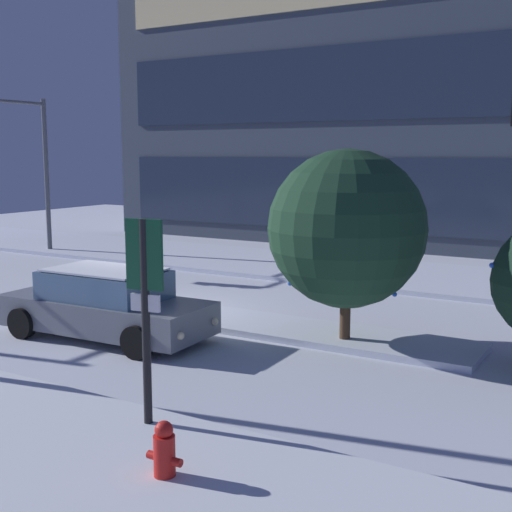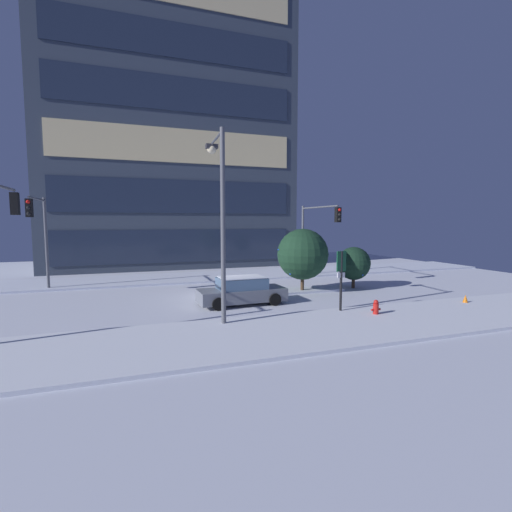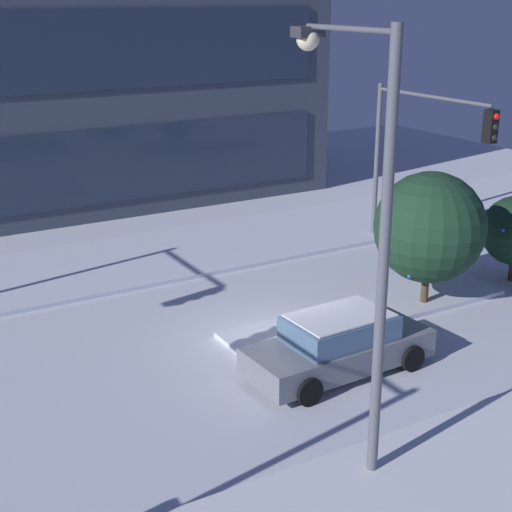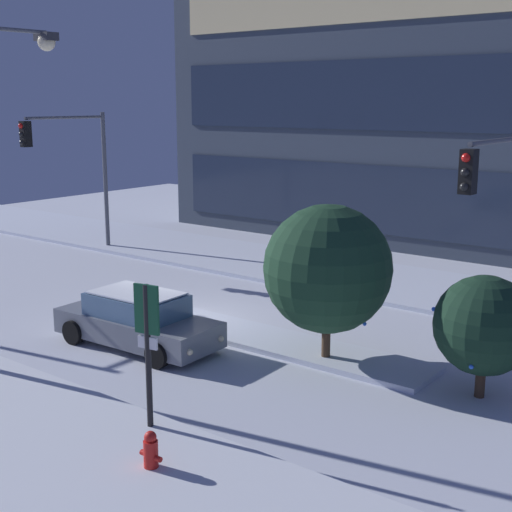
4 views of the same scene
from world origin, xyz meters
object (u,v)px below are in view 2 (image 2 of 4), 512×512
object	(u,v)px
decorated_tree_median	(354,263)
construction_cone	(465,300)
car_near	(242,291)
parking_info_sign	(341,274)
traffic_light_corner_far_left	(39,226)
fire_hydrant	(376,309)
street_lamp_arched	(219,201)
traffic_light_corner_far_right	(317,227)
decorated_tree_left_of_median	(303,254)

from	to	relation	value
decorated_tree_median	construction_cone	xyz separation A→B (m)	(2.74, -6.30, -1.38)
decorated_tree_median	car_near	bearing A→B (deg)	-164.95
car_near	parking_info_sign	bearing A→B (deg)	-42.68
traffic_light_corner_far_left	fire_hydrant	xyz separation A→B (m)	(15.83, -11.09, -3.78)
traffic_light_corner_far_left	street_lamp_arched	xyz separation A→B (m)	(8.79, -9.50, 1.15)
traffic_light_corner_far_right	decorated_tree_left_of_median	world-z (taller)	traffic_light_corner_far_right
car_near	parking_info_sign	world-z (taller)	parking_info_sign
street_lamp_arched	traffic_light_corner_far_right	bearing A→B (deg)	-44.16
traffic_light_corner_far_right	decorated_tree_left_of_median	xyz separation A→B (m)	(-3.04, -3.83, -1.66)
decorated_tree_left_of_median	street_lamp_arched	bearing A→B (deg)	-142.33
traffic_light_corner_far_left	traffic_light_corner_far_right	world-z (taller)	traffic_light_corner_far_left
street_lamp_arched	fire_hydrant	xyz separation A→B (m)	(7.03, -1.59, -4.93)
decorated_tree_median	decorated_tree_left_of_median	size ratio (longest dim) A/B	0.69
decorated_tree_median	construction_cone	size ratio (longest dim) A/B	5.02
decorated_tree_left_of_median	car_near	bearing A→B (deg)	-155.77
traffic_light_corner_far_right	street_lamp_arched	size ratio (longest dim) A/B	0.69
car_near	decorated_tree_median	size ratio (longest dim) A/B	1.74
parking_info_sign	decorated_tree_median	size ratio (longest dim) A/B	1.10
decorated_tree_median	parking_info_sign	bearing A→B (deg)	-128.56
decorated_tree_median	construction_cone	bearing A→B (deg)	-66.48
car_near	fire_hydrant	bearing A→B (deg)	-43.43
street_lamp_arched	decorated_tree_median	size ratio (longest dim) A/B	2.98
parking_info_sign	decorated_tree_left_of_median	world-z (taller)	decorated_tree_left_of_median
decorated_tree_left_of_median	fire_hydrant	bearing A→B (deg)	-85.32
car_near	traffic_light_corner_far_right	world-z (taller)	traffic_light_corner_far_right
traffic_light_corner_far_right	parking_info_sign	bearing A→B (deg)	-21.59
traffic_light_corner_far_left	parking_info_sign	xyz separation A→B (m)	(14.64, -9.96, -2.22)
fire_hydrant	parking_info_sign	size ratio (longest dim) A/B	0.27
traffic_light_corner_far_left	decorated_tree_median	distance (m)	19.80
car_near	traffic_light_corner_far_right	bearing A→B (deg)	35.65
fire_hydrant	decorated_tree_left_of_median	world-z (taller)	decorated_tree_left_of_median
fire_hydrant	decorated_tree_left_of_median	bearing A→B (deg)	94.68
street_lamp_arched	parking_info_sign	bearing A→B (deg)	-91.49
street_lamp_arched	parking_info_sign	world-z (taller)	street_lamp_arched
car_near	parking_info_sign	distance (m)	5.36
fire_hydrant	parking_info_sign	distance (m)	2.26
traffic_light_corner_far_left	construction_cone	xyz separation A→B (m)	(21.91, -10.57, -3.89)
decorated_tree_left_of_median	construction_cone	size ratio (longest dim) A/B	7.27
car_near	fire_hydrant	distance (m)	6.86
street_lamp_arched	parking_info_sign	size ratio (longest dim) A/B	2.72
car_near	traffic_light_corner_far_left	distance (m)	13.00
street_lamp_arched	parking_info_sign	distance (m)	6.77
street_lamp_arched	decorated_tree_left_of_median	bearing A→B (deg)	-49.36
car_near	construction_cone	xyz separation A→B (m)	(11.22, -4.01, -0.44)
traffic_light_corner_far_left	decorated_tree_median	size ratio (longest dim) A/B	2.16
decorated_tree_median	traffic_light_corner_far_right	bearing A→B (deg)	103.11
traffic_light_corner_far_left	traffic_light_corner_far_right	xyz separation A→B (m)	(18.32, -0.65, -0.11)
decorated_tree_median	street_lamp_arched	bearing A→B (deg)	-153.28
fire_hydrant	decorated_tree_median	xyz separation A→B (m)	(3.34, 6.81, 1.26)
fire_hydrant	construction_cone	xyz separation A→B (m)	(6.08, 0.52, -0.12)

